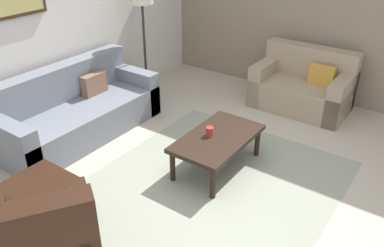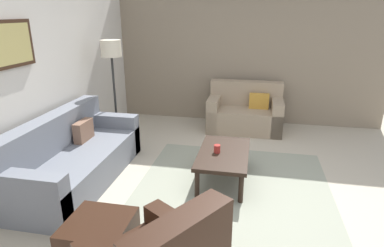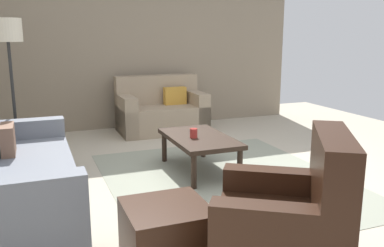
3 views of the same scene
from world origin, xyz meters
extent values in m
plane|color=#B2A893|center=(0.00, 0.00, 0.00)|extent=(8.00, 8.00, 0.00)
cube|color=silver|center=(0.00, 2.60, 1.40)|extent=(6.00, 0.12, 2.80)
cube|color=gray|center=(3.00, 0.00, 1.40)|extent=(0.12, 5.20, 2.80)
cube|color=gray|center=(0.00, 0.00, 0.00)|extent=(2.87, 2.42, 0.01)
cube|color=slate|center=(0.00, 2.00, 0.21)|extent=(2.17, 0.89, 0.42)
cube|color=slate|center=(0.00, 2.33, 0.44)|extent=(2.17, 0.24, 0.88)
cube|color=slate|center=(-0.99, 2.00, 0.31)|extent=(0.20, 0.89, 0.62)
cube|color=slate|center=(0.98, 2.00, 0.31)|extent=(0.20, 0.89, 0.62)
cube|color=brown|center=(0.38, 2.11, 0.56)|extent=(0.36, 0.12, 0.28)
cube|color=gray|center=(2.40, -0.03, 0.21)|extent=(0.81, 1.35, 0.42)
cube|color=gray|center=(2.68, -0.03, 0.44)|extent=(0.24, 1.35, 0.88)
cube|color=gray|center=(2.40, 0.54, 0.31)|extent=(0.81, 0.20, 0.62)
cube|color=gray|center=(2.40, -0.61, 0.31)|extent=(0.81, 0.20, 0.62)
cube|color=gold|center=(2.46, -0.28, 0.56)|extent=(0.12, 0.36, 0.28)
cube|color=black|center=(-1.42, 0.27, 0.30)|extent=(0.57, 0.76, 0.60)
cube|color=black|center=(-1.28, 1.08, 0.20)|extent=(0.56, 0.56, 0.40)
cylinder|color=black|center=(-0.11, -0.11, 0.18)|extent=(0.06, 0.06, 0.36)
cylinder|color=black|center=(0.87, -0.11, 0.18)|extent=(0.06, 0.06, 0.36)
cylinder|color=black|center=(-0.11, 0.41, 0.18)|extent=(0.06, 0.06, 0.36)
cylinder|color=black|center=(0.87, 0.41, 0.18)|extent=(0.06, 0.06, 0.36)
cube|color=black|center=(0.38, 0.15, 0.39)|extent=(1.10, 0.64, 0.05)
cylinder|color=#B2332D|center=(0.35, 0.23, 0.46)|extent=(0.08, 0.08, 0.10)
cylinder|color=black|center=(1.38, 2.07, 0.01)|extent=(0.28, 0.28, 0.03)
cylinder|color=#262626|center=(1.38, 2.07, 0.72)|extent=(0.04, 0.04, 1.45)
camera|label=1|loc=(-2.86, -1.80, 2.63)|focal=36.93mm
camera|label=2|loc=(-3.45, -0.20, 2.13)|focal=30.24mm
camera|label=3|loc=(-3.74, 1.85, 1.53)|focal=38.31mm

